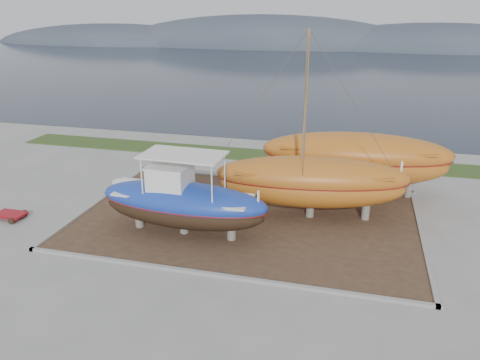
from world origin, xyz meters
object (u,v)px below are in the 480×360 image
(orange_sailboat, at_px, (315,129))
(orange_bare_hull, at_px, (355,165))
(red_trailer, at_px, (11,216))
(white_dinghy, at_px, (138,190))
(blue_caique, at_px, (183,194))

(orange_sailboat, bearing_deg, orange_bare_hull, 54.19)
(orange_sailboat, distance_m, red_trailer, 17.17)
(red_trailer, bearing_deg, orange_sailboat, 16.52)
(white_dinghy, bearing_deg, orange_sailboat, 12.20)
(orange_bare_hull, bearing_deg, orange_sailboat, -121.73)
(white_dinghy, height_order, orange_sailboat, orange_sailboat)
(white_dinghy, distance_m, orange_sailboat, 11.18)
(blue_caique, xyz_separation_m, white_dinghy, (-4.28, 3.54, -1.54))
(orange_sailboat, relative_size, orange_bare_hull, 0.92)
(red_trailer, bearing_deg, orange_bare_hull, 26.40)
(blue_caique, bearing_deg, orange_bare_hull, 45.40)
(white_dinghy, xyz_separation_m, orange_sailboat, (10.29, 0.07, 4.38))
(orange_bare_hull, distance_m, red_trailer, 20.05)
(blue_caique, distance_m, orange_bare_hull, 11.29)
(orange_bare_hull, height_order, red_trailer, orange_bare_hull)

